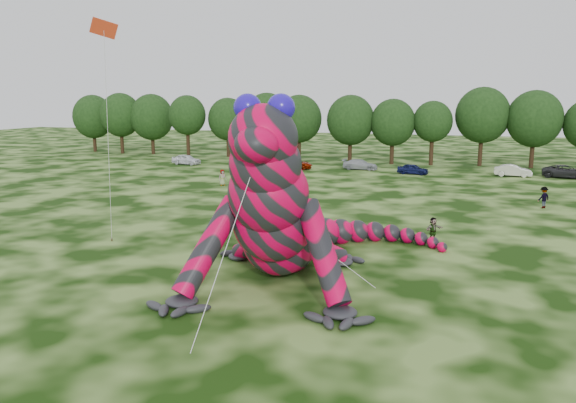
{
  "coord_description": "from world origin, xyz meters",
  "views": [
    {
      "loc": [
        6.1,
        -21.17,
        9.26
      ],
      "look_at": [
        -2.56,
        5.42,
        4.0
      ],
      "focal_mm": 35.0,
      "sensor_mm": 36.0,
      "label": 1
    }
  ],
  "objects_px": {
    "car_1": "(249,162)",
    "car_6": "(567,172)",
    "tree_2": "(152,124)",
    "tree_6": "(299,128)",
    "tree_11": "(534,129)",
    "spectator_2": "(544,197)",
    "car_4": "(413,169)",
    "spectator_5": "(433,229)",
    "tree_5": "(267,126)",
    "tree_9": "(432,133)",
    "tree_3": "(188,126)",
    "tree_7": "(350,129)",
    "car_5": "(513,171)",
    "flying_kite": "(104,44)",
    "car_3": "(360,165)",
    "tree_4": "(228,127)",
    "car_0": "(186,159)",
    "spectator_4": "(222,177)",
    "tree_8": "(393,132)",
    "tree_10": "(482,127)",
    "car_2": "(294,164)",
    "tree_0": "(94,123)",
    "inflatable_gecko": "(284,184)"
  },
  "relations": [
    {
      "from": "flying_kite",
      "to": "spectator_5",
      "type": "xyz_separation_m",
      "value": [
        18.13,
        8.41,
        -11.41
      ]
    },
    {
      "from": "tree_2",
      "to": "tree_6",
      "type": "distance_m",
      "value": 25.55
    },
    {
      "from": "tree_7",
      "to": "tree_3",
      "type": "bearing_deg",
      "value": 179.41
    },
    {
      "from": "car_1",
      "to": "car_6",
      "type": "relative_size",
      "value": 0.87
    },
    {
      "from": "tree_4",
      "to": "car_0",
      "type": "xyz_separation_m",
      "value": [
        -1.35,
        -11.15,
        -3.82
      ]
    },
    {
      "from": "tree_6",
      "to": "car_2",
      "type": "bearing_deg",
      "value": -77.05
    },
    {
      "from": "tree_0",
      "to": "car_4",
      "type": "distance_m",
      "value": 55.69
    },
    {
      "from": "tree_7",
      "to": "car_5",
      "type": "relative_size",
      "value": 2.26
    },
    {
      "from": "flying_kite",
      "to": "tree_9",
      "type": "distance_m",
      "value": 53.22
    },
    {
      "from": "flying_kite",
      "to": "car_1",
      "type": "relative_size",
      "value": 3.0
    },
    {
      "from": "tree_3",
      "to": "tree_8",
      "type": "xyz_separation_m",
      "value": [
        31.5,
        -0.08,
        -0.25
      ]
    },
    {
      "from": "tree_5",
      "to": "tree_11",
      "type": "distance_m",
      "value": 36.91
    },
    {
      "from": "tree_5",
      "to": "inflatable_gecko",
      "type": "bearing_deg",
      "value": -68.94
    },
    {
      "from": "flying_kite",
      "to": "spectator_4",
      "type": "height_order",
      "value": "flying_kite"
    },
    {
      "from": "tree_3",
      "to": "car_3",
      "type": "distance_m",
      "value": 29.75
    },
    {
      "from": "tree_8",
      "to": "flying_kite",
      "type": "bearing_deg",
      "value": -101.08
    },
    {
      "from": "flying_kite",
      "to": "tree_7",
      "type": "height_order",
      "value": "flying_kite"
    },
    {
      "from": "tree_5",
      "to": "tree_2",
      "type": "bearing_deg",
      "value": 179.06
    },
    {
      "from": "tree_6",
      "to": "car_2",
      "type": "distance_m",
      "value": 10.25
    },
    {
      "from": "tree_7",
      "to": "tree_11",
      "type": "distance_m",
      "value": 23.91
    },
    {
      "from": "tree_3",
      "to": "tree_10",
      "type": "relative_size",
      "value": 0.9
    },
    {
      "from": "spectator_4",
      "to": "tree_6",
      "type": "bearing_deg",
      "value": 40.37
    },
    {
      "from": "tree_2",
      "to": "spectator_5",
      "type": "distance_m",
      "value": 64.21
    },
    {
      "from": "tree_2",
      "to": "car_4",
      "type": "bearing_deg",
      "value": -15.12
    },
    {
      "from": "inflatable_gecko",
      "to": "tree_6",
      "type": "relative_size",
      "value": 1.98
    },
    {
      "from": "tree_2",
      "to": "car_6",
      "type": "distance_m",
      "value": 60.64
    },
    {
      "from": "tree_3",
      "to": "car_6",
      "type": "xyz_separation_m",
      "value": [
        52.5,
        -7.51,
        -3.99
      ]
    },
    {
      "from": "tree_3",
      "to": "tree_2",
      "type": "bearing_deg",
      "value": 166.93
    },
    {
      "from": "car_4",
      "to": "tree_7",
      "type": "bearing_deg",
      "value": 53.96
    },
    {
      "from": "tree_2",
      "to": "spectator_5",
      "type": "height_order",
      "value": "tree_2"
    },
    {
      "from": "car_0",
      "to": "car_3",
      "type": "height_order",
      "value": "car_0"
    },
    {
      "from": "car_6",
      "to": "spectator_2",
      "type": "xyz_separation_m",
      "value": [
        -4.6,
        -20.16,
        0.19
      ]
    },
    {
      "from": "car_4",
      "to": "spectator_2",
      "type": "xyz_separation_m",
      "value": [
        12.51,
        -17.83,
        0.29
      ]
    },
    {
      "from": "spectator_5",
      "to": "tree_5",
      "type": "bearing_deg",
      "value": 71.2
    },
    {
      "from": "inflatable_gecko",
      "to": "tree_6",
      "type": "distance_m",
      "value": 52.3
    },
    {
      "from": "tree_9",
      "to": "car_1",
      "type": "height_order",
      "value": "tree_9"
    },
    {
      "from": "tree_5",
      "to": "tree_6",
      "type": "xyz_separation_m",
      "value": [
        5.57,
        -1.75,
        -0.15
      ]
    },
    {
      "from": "tree_11",
      "to": "spectator_2",
      "type": "bearing_deg",
      "value": -93.19
    },
    {
      "from": "car_6",
      "to": "spectator_2",
      "type": "bearing_deg",
      "value": 178.21
    },
    {
      "from": "tree_0",
      "to": "spectator_4",
      "type": "relative_size",
      "value": 5.68
    },
    {
      "from": "flying_kite",
      "to": "car_2",
      "type": "relative_size",
      "value": 2.9
    },
    {
      "from": "tree_2",
      "to": "tree_7",
      "type": "xyz_separation_m",
      "value": [
        32.94,
        -1.96,
        -0.08
      ]
    },
    {
      "from": "inflatable_gecko",
      "to": "car_3",
      "type": "height_order",
      "value": "inflatable_gecko"
    },
    {
      "from": "flying_kite",
      "to": "car_5",
      "type": "height_order",
      "value": "flying_kite"
    },
    {
      "from": "car_0",
      "to": "car_6",
      "type": "distance_m",
      "value": 47.81
    },
    {
      "from": "tree_5",
      "to": "car_4",
      "type": "height_order",
      "value": "tree_5"
    },
    {
      "from": "tree_11",
      "to": "tree_8",
      "type": "bearing_deg",
      "value": -176.16
    },
    {
      "from": "tree_9",
      "to": "spectator_4",
      "type": "bearing_deg",
      "value": -128.17
    },
    {
      "from": "tree_8",
      "to": "tree_10",
      "type": "height_order",
      "value": "tree_10"
    },
    {
      "from": "tree_3",
      "to": "tree_4",
      "type": "height_order",
      "value": "tree_3"
    }
  ]
}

